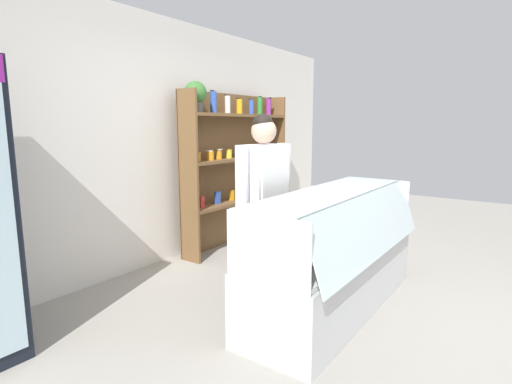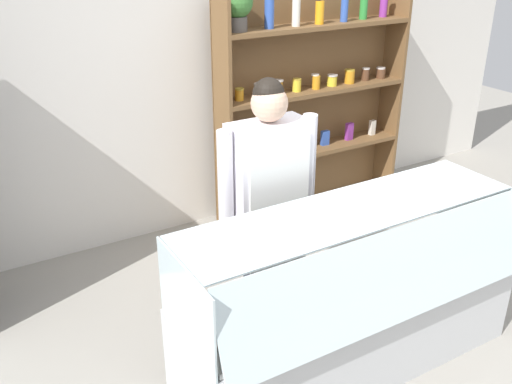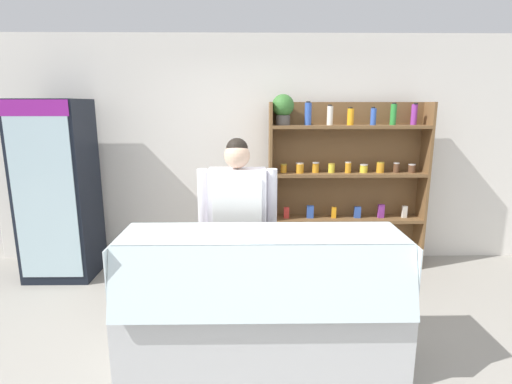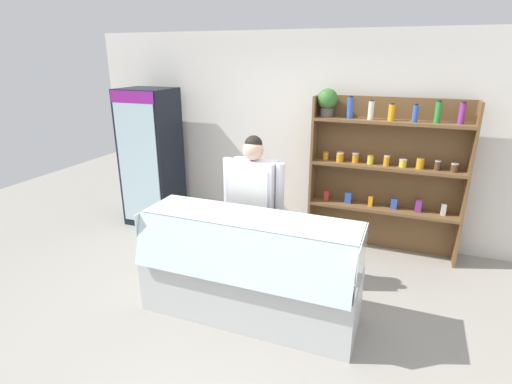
% 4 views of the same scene
% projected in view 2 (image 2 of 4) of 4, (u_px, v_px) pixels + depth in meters
% --- Properties ---
extents(ground_plane, '(12.00, 12.00, 0.00)m').
position_uv_depth(ground_plane, '(366.00, 346.00, 3.58)').
color(ground_plane, gray).
extents(back_wall, '(6.80, 0.10, 2.70)m').
position_uv_depth(back_wall, '(209.00, 67.00, 4.68)').
color(back_wall, white).
rests_on(back_wall, ground).
extents(shelving_unit, '(1.81, 0.29, 2.02)m').
position_uv_depth(shelving_unit, '(305.00, 90.00, 4.90)').
color(shelving_unit, brown).
rests_on(shelving_unit, ground).
extents(deli_display_case, '(2.04, 0.73, 1.01)m').
position_uv_depth(deli_display_case, '(347.00, 319.00, 3.33)').
color(deli_display_case, silver).
rests_on(deli_display_case, ground).
extents(shop_clerk, '(0.67, 0.25, 1.64)m').
position_uv_depth(shop_clerk, '(269.00, 187.00, 3.42)').
color(shop_clerk, '#2D2D38').
rests_on(shop_clerk, ground).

